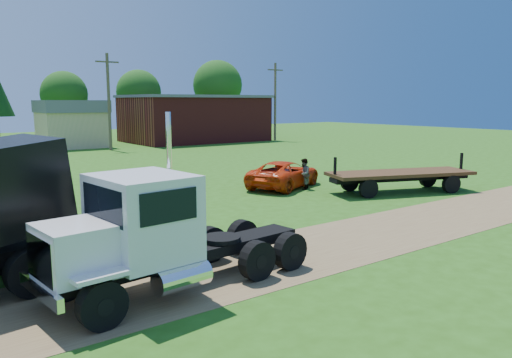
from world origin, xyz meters
TOP-DOWN VIEW (x-y plane):
  - ground at (0.00, 0.00)m, footprint 140.00×140.00m
  - dirt_track at (0.00, 0.00)m, footprint 120.00×4.20m
  - white_semi_tractor at (-6.45, -0.46)m, footprint 7.28×3.00m
  - orange_pickup at (5.86, 9.24)m, footprint 5.65×4.25m
  - flatbed_trailer at (9.64, 4.59)m, footprint 7.76×4.69m
  - spectator_b at (6.28, 8.13)m, footprint 1.00×0.98m
  - brick_building at (18.00, 40.00)m, footprint 15.40×10.40m
  - tan_shed at (4.00, 40.00)m, footprint 6.20×5.40m
  - utility_poles at (6.00, 35.00)m, footprint 42.20×0.28m
  - tree_row at (3.11, 49.59)m, footprint 54.89×14.53m

SIDE VIEW (x-z plane):
  - ground at x=0.00m, z-range 0.00..0.00m
  - dirt_track at x=0.00m, z-range 0.00..0.01m
  - orange_pickup at x=5.86m, z-range 0.00..1.43m
  - spectator_b at x=6.28m, z-range 0.00..1.63m
  - flatbed_trailer at x=9.64m, z-range -0.14..1.77m
  - white_semi_tractor at x=-6.45m, z-range -0.68..3.64m
  - tan_shed at x=4.00m, z-range 0.07..4.77m
  - brick_building at x=18.00m, z-range 0.01..5.31m
  - utility_poles at x=6.00m, z-range 0.21..9.21m
  - tree_row at x=3.11m, z-range 1.07..11.62m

